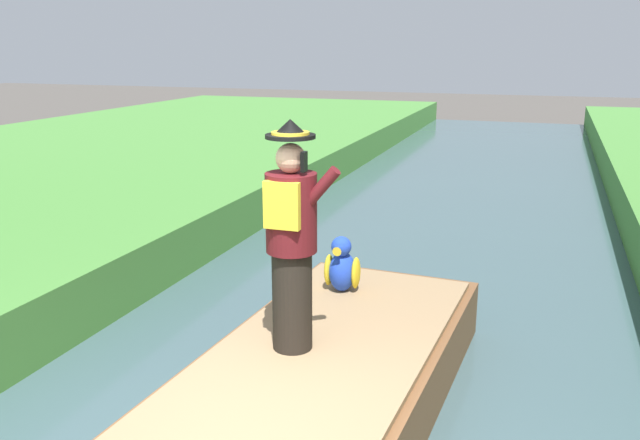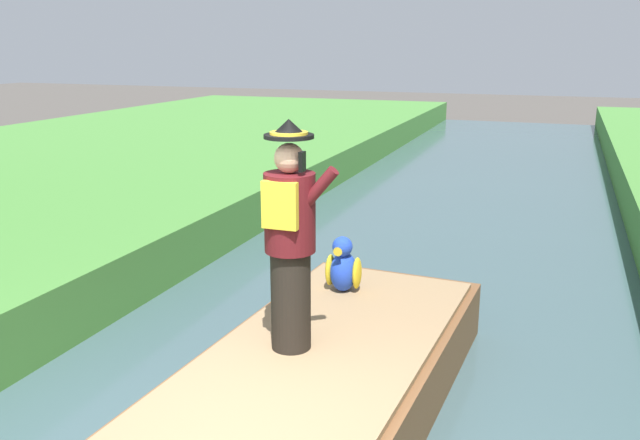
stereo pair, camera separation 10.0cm
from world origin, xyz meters
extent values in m
cube|color=brown|center=(0.00, 1.48, 0.38)|extent=(2.04, 4.30, 0.56)
cube|color=#997A56|center=(0.00, 1.48, 0.69)|extent=(1.88, 3.95, 0.05)
cylinder|color=black|center=(-0.24, 1.36, 1.12)|extent=(0.32, 0.32, 0.82)
cylinder|color=#561419|center=(-0.24, 1.36, 1.84)|extent=(0.40, 0.40, 0.62)
cube|color=gold|center=(-0.24, 1.17, 1.94)|extent=(0.28, 0.06, 0.36)
sphere|color=#DBA884|center=(-0.24, 1.36, 2.27)|extent=(0.23, 0.23, 0.23)
cylinder|color=black|center=(-0.24, 1.36, 2.43)|extent=(0.38, 0.38, 0.03)
cone|color=black|center=(-0.24, 1.36, 2.50)|extent=(0.26, 0.26, 0.12)
cylinder|color=gold|center=(-0.24, 1.36, 2.46)|extent=(0.29, 0.29, 0.02)
cylinder|color=#561419|center=(-0.02, 1.32, 2.02)|extent=(0.38, 0.09, 0.43)
cube|color=black|center=(-0.11, 1.30, 2.26)|extent=(0.03, 0.08, 0.15)
ellipsoid|color=blue|center=(-0.24, 2.72, 0.91)|extent=(0.26, 0.32, 0.40)
sphere|color=blue|center=(-0.24, 2.68, 1.18)|extent=(0.20, 0.20, 0.20)
cone|color=yellow|center=(-0.24, 2.58, 1.17)|extent=(0.09, 0.09, 0.09)
ellipsoid|color=yellow|center=(-0.38, 2.72, 0.91)|extent=(0.08, 0.20, 0.32)
ellipsoid|color=yellow|center=(-0.10, 2.72, 0.91)|extent=(0.08, 0.20, 0.32)
camera|label=1|loc=(1.59, -3.25, 3.10)|focal=37.32mm
camera|label=2|loc=(1.69, -3.22, 3.10)|focal=37.32mm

